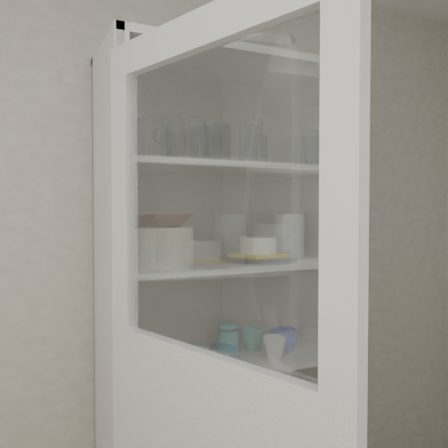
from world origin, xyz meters
name	(u,v)px	position (x,y,z in m)	size (l,w,h in m)	color
wall_back	(162,250)	(0.00, 1.50, 1.30)	(3.60, 0.02, 2.60)	#A39D91
pantry_cabinet	(218,334)	(0.20, 1.34, 0.94)	(1.00, 0.45, 2.10)	#BABABA
cupboard_door	(208,438)	(-0.16, 0.62, 0.87)	(0.32, 0.87, 2.00)	#BABABA
tumbler_0	(136,139)	(-0.21, 1.14, 1.73)	(0.07, 0.07, 0.14)	silver
tumbler_1	(201,144)	(0.04, 1.13, 1.73)	(0.07, 0.07, 0.13)	silver
tumbler_2	(218,143)	(0.12, 1.15, 1.74)	(0.07, 0.07, 0.15)	silver
tumbler_3	(222,144)	(0.12, 1.13, 1.73)	(0.07, 0.07, 0.14)	silver
tumbler_4	(249,145)	(0.25, 1.15, 1.74)	(0.08, 0.08, 0.15)	silver
tumbler_5	(311,149)	(0.54, 1.14, 1.74)	(0.08, 0.08, 0.15)	silver
tumbler_6	(313,152)	(0.55, 1.14, 1.73)	(0.07, 0.07, 0.13)	silver
tumbler_7	(170,148)	(-0.04, 1.26, 1.72)	(0.06, 0.06, 0.13)	silver
tumbler_8	(178,146)	(-0.01, 1.26, 1.73)	(0.07, 0.07, 0.14)	silver
tumbler_9	(176,144)	(-0.03, 1.24, 1.74)	(0.07, 0.07, 0.15)	silver
tumbler_10	(215,147)	(0.15, 1.25, 1.73)	(0.07, 0.07, 0.15)	silver
tumbler_11	(259,152)	(0.37, 1.28, 1.73)	(0.07, 0.07, 0.14)	silver
goblet_0	(162,144)	(-0.04, 1.35, 1.75)	(0.08, 0.08, 0.17)	silver
goblet_1	(213,150)	(0.19, 1.36, 1.74)	(0.07, 0.07, 0.15)	silver
goblet_2	(215,148)	(0.19, 1.34, 1.74)	(0.07, 0.07, 0.17)	silver
goblet_3	(253,154)	(0.41, 1.40, 1.74)	(0.07, 0.07, 0.15)	silver
plate_stack_front	(165,256)	(-0.08, 1.21, 1.30)	(0.22, 0.22, 0.08)	silver
plate_stack_back	(162,253)	(-0.03, 1.40, 1.30)	(0.23, 0.23, 0.07)	silver
cream_bowl	(165,236)	(-0.08, 1.21, 1.38)	(0.22, 0.22, 0.07)	beige
terracotta_bowl	(165,220)	(-0.08, 1.21, 1.44)	(0.21, 0.21, 0.05)	#402218
glass_platter	(258,259)	(0.35, 1.24, 1.27)	(0.33, 0.33, 0.02)	silver
yellow_trivet	(258,255)	(0.35, 1.24, 1.29)	(0.19, 0.19, 0.01)	gold
white_ramekin	(258,245)	(0.35, 1.24, 1.33)	(0.16, 0.16, 0.07)	silver
grey_bowl_stack	(289,236)	(0.51, 1.26, 1.36)	(0.13, 0.13, 0.20)	#AAB3B2
mug_blue	(284,340)	(0.47, 1.23, 0.91)	(0.12, 0.12, 0.10)	#223C9F
mug_teal	(253,338)	(0.36, 1.31, 0.91)	(0.10, 0.10, 0.10)	teal
mug_white	(274,348)	(0.37, 1.15, 0.91)	(0.10, 0.10, 0.09)	silver
teal_jar	(228,338)	(0.25, 1.33, 0.92)	(0.09, 0.09, 0.11)	teal
measuring_cups	(209,358)	(0.10, 1.22, 0.88)	(0.10, 0.10, 0.04)	silver
white_canister	(146,350)	(-0.14, 1.27, 0.93)	(0.12, 0.12, 0.14)	silver
tin_box	(235,442)	(0.24, 1.26, 0.49)	(0.20, 0.14, 0.06)	gray
tumbler_12	(203,144)	(0.04, 1.13, 1.73)	(0.06, 0.06, 0.13)	silver
tumbler_13	(197,141)	(0.02, 1.12, 1.73)	(0.07, 0.07, 0.14)	silver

